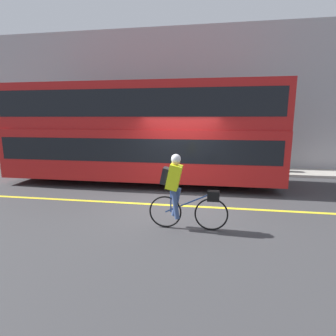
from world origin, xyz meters
The scene contains 8 objects.
ground_plane centered at (0.00, 0.00, 0.00)m, with size 80.00×80.00×0.00m, color #38383A.
road_center_line centered at (0.00, 0.02, 0.00)m, with size 50.00×0.14×0.01m, color yellow.
sidewalk_curb centered at (0.00, 5.16, 0.05)m, with size 60.00×1.63×0.11m.
building_facade centered at (0.00, 6.13, 3.33)m, with size 60.00×0.30×6.66m.
bus centered at (-1.61, 2.52, 2.02)m, with size 9.98×2.52×3.65m.
cyclist_on_bike centered at (0.34, -1.50, 0.90)m, with size 1.77×0.32×1.69m.
trash_bin centered at (3.93, 5.08, 0.51)m, with size 0.44×0.44×0.80m.
street_sign_post centered at (-3.59, 5.07, 1.54)m, with size 0.36×0.09×2.56m.
Camera 1 is at (0.95, -7.04, 2.46)m, focal length 28.00 mm.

